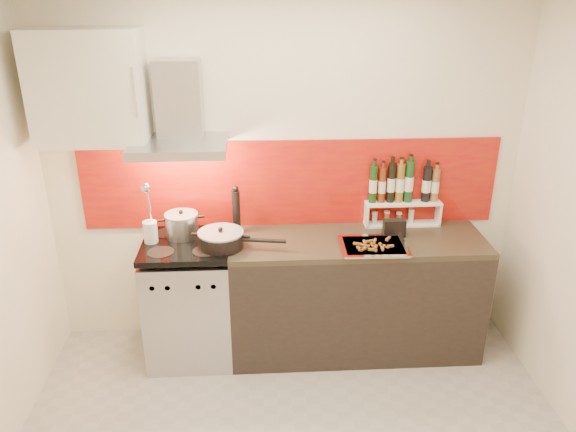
{
  "coord_description": "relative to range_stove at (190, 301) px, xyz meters",
  "views": [
    {
      "loc": [
        -0.2,
        -2.43,
        2.59
      ],
      "look_at": [
        0.0,
        0.95,
        1.15
      ],
      "focal_mm": 35.0,
      "sensor_mm": 36.0,
      "label": 1
    }
  ],
  "objects": [
    {
      "name": "upper_cabinet",
      "position": [
        -0.55,
        0.13,
        1.51
      ],
      "size": [
        0.7,
        0.35,
        0.72
      ],
      "primitive_type": "cube",
      "color": "beige",
      "rests_on": "back_wall"
    },
    {
      "name": "backsplash",
      "position": [
        0.75,
        0.29,
        0.78
      ],
      "size": [
        3.0,
        0.02,
        0.64
      ],
      "primitive_type": "cube",
      "color": "#990810",
      "rests_on": "back_wall"
    },
    {
      "name": "back_wall",
      "position": [
        0.7,
        0.3,
        0.86
      ],
      "size": [
        3.4,
        0.02,
        2.6
      ],
      "primitive_type": "cube",
      "color": "silver",
      "rests_on": "ground"
    },
    {
      "name": "range_hood",
      "position": [
        0.0,
        0.14,
        1.3
      ],
      "size": [
        0.62,
        0.5,
        0.61
      ],
      "color": "#B7B7BA",
      "rests_on": "back_wall"
    },
    {
      "name": "stock_pot",
      "position": [
        -0.03,
        0.1,
        0.55
      ],
      "size": [
        0.23,
        0.23,
        0.2
      ],
      "color": "#B7B7BA",
      "rests_on": "range_stove"
    },
    {
      "name": "step_shelf",
      "position": [
        1.56,
        0.24,
        0.69
      ],
      "size": [
        0.56,
        0.15,
        0.49
      ],
      "color": "white",
      "rests_on": "counter"
    },
    {
      "name": "counter",
      "position": [
        1.2,
        0.0,
        0.01
      ],
      "size": [
        1.8,
        0.6,
        0.9
      ],
      "color": "black",
      "rests_on": "ground"
    },
    {
      "name": "range_stove",
      "position": [
        0.0,
        0.0,
        0.0
      ],
      "size": [
        0.6,
        0.6,
        0.91
      ],
      "color": "#B7B7BA",
      "rests_on": "ground"
    },
    {
      "name": "utensil_jar",
      "position": [
        -0.23,
        0.01,
        0.6
      ],
      "size": [
        0.1,
        0.15,
        0.46
      ],
      "color": "silver",
      "rests_on": "range_stove"
    },
    {
      "name": "baking_tray",
      "position": [
        1.28,
        -0.15,
        0.47
      ],
      "size": [
        0.46,
        0.36,
        0.03
      ],
      "color": "silver",
      "rests_on": "counter"
    },
    {
      "name": "saute_pan",
      "position": [
        0.26,
        -0.08,
        0.52
      ],
      "size": [
        0.6,
        0.31,
        0.14
      ],
      "color": "black",
      "rests_on": "range_stove"
    },
    {
      "name": "pepper_mill",
      "position": [
        0.35,
        0.16,
        0.63
      ],
      "size": [
        0.06,
        0.06,
        0.36
      ],
      "color": "black",
      "rests_on": "counter"
    },
    {
      "name": "caddy_box",
      "position": [
        1.46,
        0.03,
        0.52
      ],
      "size": [
        0.16,
        0.07,
        0.13
      ],
      "primitive_type": "cube",
      "rotation": [
        0.0,
        0.0,
        0.03
      ],
      "color": "black",
      "rests_on": "counter"
    }
  ]
}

